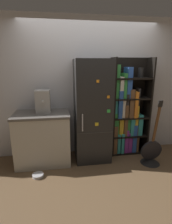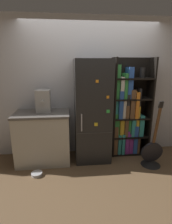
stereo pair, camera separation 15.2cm
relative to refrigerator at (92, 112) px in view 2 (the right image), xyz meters
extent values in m
plane|color=brown|center=(0.00, -0.16, -0.92)|extent=(16.00, 16.00, 0.00)
cube|color=silver|center=(0.00, 0.31, 0.38)|extent=(8.00, 0.05, 2.60)
cube|color=black|center=(0.00, 0.00, 0.00)|extent=(0.63, 0.57, 1.85)
cube|color=#333333|center=(0.00, -0.29, -0.30)|extent=(0.62, 0.01, 0.01)
cube|color=#B2B2B7|center=(-0.22, -0.30, -0.10)|extent=(0.02, 0.02, 0.30)
cube|color=orange|center=(0.03, -0.29, 0.57)|extent=(0.05, 0.01, 0.05)
cube|color=orange|center=(0.21, -0.29, 0.32)|extent=(0.05, 0.02, 0.05)
cube|color=green|center=(0.22, -0.29, 0.08)|extent=(0.06, 0.02, 0.06)
cube|color=yellow|center=(0.02, -0.29, -0.15)|extent=(0.06, 0.01, 0.06)
cube|color=black|center=(0.41, 0.12, 0.02)|extent=(0.03, 0.34, 1.88)
cube|color=black|center=(1.12, 0.12, 0.02)|extent=(0.03, 0.34, 1.88)
cube|color=black|center=(0.76, 0.27, 0.02)|extent=(0.74, 0.03, 1.88)
cube|color=black|center=(0.76, 0.12, -0.91)|extent=(0.68, 0.31, 0.03)
cube|color=black|center=(0.76, 0.12, -0.55)|extent=(0.68, 0.31, 0.03)
cube|color=black|center=(0.76, 0.12, -0.17)|extent=(0.68, 0.31, 0.03)
cube|color=black|center=(0.76, 0.12, 0.20)|extent=(0.68, 0.31, 0.03)
cube|color=black|center=(0.76, 0.12, 0.58)|extent=(0.68, 0.31, 0.03)
cube|color=brown|center=(0.47, 0.12, -0.61)|extent=(0.07, 0.28, 0.58)
cube|color=teal|center=(0.54, 0.13, -0.69)|extent=(0.06, 0.29, 0.41)
cube|color=teal|center=(0.62, 0.11, -0.69)|extent=(0.05, 0.28, 0.41)
cube|color=purple|center=(0.70, 0.11, -0.66)|extent=(0.07, 0.25, 0.47)
cube|color=purple|center=(0.78, 0.12, -0.69)|extent=(0.08, 0.25, 0.41)
cube|color=#2D59B2|center=(0.87, 0.11, -0.61)|extent=(0.08, 0.26, 0.58)
cube|color=brown|center=(0.94, 0.11, -0.63)|extent=(0.04, 0.23, 0.52)
cube|color=#338C3F|center=(0.48, 0.12, -0.30)|extent=(0.09, 0.23, 0.46)
cube|color=gold|center=(0.58, 0.11, -0.27)|extent=(0.08, 0.23, 0.53)
cube|color=brown|center=(0.66, 0.12, -0.22)|extent=(0.07, 0.27, 0.63)
cube|color=#338C3F|center=(0.73, 0.12, -0.29)|extent=(0.05, 0.22, 0.49)
cube|color=teal|center=(0.80, 0.12, -0.34)|extent=(0.08, 0.26, 0.39)
cube|color=gold|center=(0.88, 0.12, -0.23)|extent=(0.05, 0.26, 0.60)
cube|color=teal|center=(0.96, 0.12, -0.32)|extent=(0.09, 0.27, 0.42)
cube|color=teal|center=(0.46, 0.12, 0.15)|extent=(0.06, 0.22, 0.62)
cube|color=#2D59B2|center=(0.53, 0.11, 0.10)|extent=(0.08, 0.28, 0.52)
cube|color=silver|center=(0.61, 0.12, 0.03)|extent=(0.06, 0.26, 0.38)
cube|color=#262628|center=(0.67, 0.12, 0.07)|extent=(0.05, 0.26, 0.46)
cube|color=brown|center=(0.75, 0.11, 0.11)|extent=(0.08, 0.27, 0.54)
cube|color=orange|center=(0.84, 0.11, 0.09)|extent=(0.06, 0.29, 0.50)
cube|color=#262628|center=(0.89, 0.12, 0.12)|extent=(0.04, 0.22, 0.56)
cube|color=#338C3F|center=(0.47, 0.12, 0.52)|extent=(0.07, 0.23, 0.61)
cube|color=silver|center=(0.54, 0.11, 0.42)|extent=(0.07, 0.27, 0.40)
cube|color=#338C3F|center=(0.61, 0.11, 0.45)|extent=(0.06, 0.24, 0.46)
cube|color=#2D59B2|center=(0.69, 0.11, 0.50)|extent=(0.09, 0.25, 0.57)
cylinder|color=black|center=(0.94, 0.12, 0.68)|extent=(0.10, 0.10, 0.18)
cube|color=#BCB7A8|center=(-0.91, -0.02, -0.48)|extent=(0.94, 0.60, 0.90)
cube|color=#5B5651|center=(-0.91, -0.02, -0.01)|extent=(0.96, 0.62, 0.04)
cube|color=#A5A39E|center=(-0.87, 0.04, 0.21)|extent=(0.25, 0.23, 0.39)
cylinder|color=#A5A39E|center=(-0.87, -0.11, 0.23)|extent=(0.04, 0.06, 0.04)
cone|color=black|center=(1.02, -0.37, -0.89)|extent=(0.35, 0.35, 0.06)
cylinder|color=black|center=(1.02, -0.37, -0.67)|extent=(0.38, 0.10, 0.39)
cube|color=brown|center=(1.02, -0.44, -0.16)|extent=(0.04, 0.11, 0.65)
cube|color=black|center=(1.02, -0.50, 0.22)|extent=(0.07, 0.04, 0.11)
cylinder|color=#B7B7BC|center=(-0.98, -0.48, -0.90)|extent=(0.18, 0.18, 0.05)
torus|color=#B7B7BC|center=(-0.98, -0.48, -0.88)|extent=(0.18, 0.18, 0.01)
camera|label=1|loc=(-0.58, -3.02, 0.83)|focal=28.00mm
camera|label=2|loc=(-0.43, -3.04, 0.83)|focal=28.00mm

